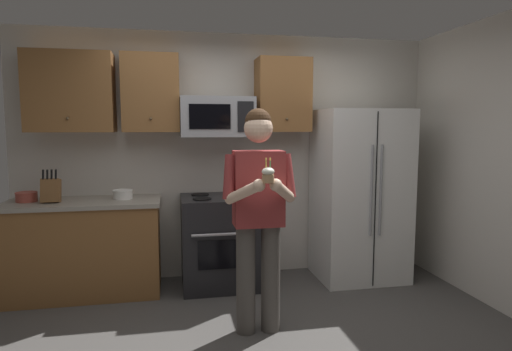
% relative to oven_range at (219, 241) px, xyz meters
% --- Properties ---
extents(ground_plane, '(6.00, 6.00, 0.00)m').
position_rel_oven_range_xyz_m(ground_plane, '(0.15, -1.36, -0.46)').
color(ground_plane, '#474442').
extents(wall_back, '(4.40, 0.10, 2.60)m').
position_rel_oven_range_xyz_m(wall_back, '(0.15, 0.39, 0.84)').
color(wall_back, beige).
rests_on(wall_back, ground).
extents(wall_right, '(0.10, 4.40, 2.60)m').
position_rel_oven_range_xyz_m(wall_right, '(2.40, -1.06, 0.84)').
color(wall_right, beige).
rests_on(wall_right, ground).
extents(oven_range, '(0.76, 0.70, 0.93)m').
position_rel_oven_range_xyz_m(oven_range, '(0.00, 0.00, 0.00)').
color(oven_range, black).
rests_on(oven_range, ground).
extents(microwave, '(0.74, 0.41, 0.40)m').
position_rel_oven_range_xyz_m(microwave, '(0.00, 0.12, 1.26)').
color(microwave, '#9EA0A5').
extents(refrigerator, '(0.90, 0.75, 1.80)m').
position_rel_oven_range_xyz_m(refrigerator, '(1.50, -0.04, 0.44)').
color(refrigerator, white).
rests_on(refrigerator, ground).
extents(cabinet_row_upper, '(2.78, 0.36, 0.76)m').
position_rel_oven_range_xyz_m(cabinet_row_upper, '(-0.57, 0.17, 1.49)').
color(cabinet_row_upper, brown).
extents(counter_left, '(1.44, 0.66, 0.92)m').
position_rel_oven_range_xyz_m(counter_left, '(-1.30, 0.02, 0.00)').
color(counter_left, brown).
rests_on(counter_left, ground).
extents(knife_block, '(0.16, 0.15, 0.32)m').
position_rel_oven_range_xyz_m(knife_block, '(-1.57, -0.03, 0.57)').
color(knife_block, brown).
rests_on(knife_block, counter_left).
extents(bowl_large_white, '(0.19, 0.19, 0.09)m').
position_rel_oven_range_xyz_m(bowl_large_white, '(-0.94, 0.06, 0.51)').
color(bowl_large_white, white).
rests_on(bowl_large_white, counter_left).
extents(bowl_small_colored, '(0.20, 0.20, 0.09)m').
position_rel_oven_range_xyz_m(bowl_small_colored, '(-1.81, 0.06, 0.51)').
color(bowl_small_colored, '#B24C3F').
rests_on(bowl_small_colored, counter_left).
extents(person, '(0.60, 0.48, 1.76)m').
position_rel_oven_range_xyz_m(person, '(0.19, -1.09, 0.53)').
color(person, '#4C4742').
rests_on(person, ground).
extents(cupcake, '(0.09, 0.09, 0.17)m').
position_rel_oven_range_xyz_m(cupcake, '(0.19, -1.42, 0.83)').
color(cupcake, '#A87F56').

